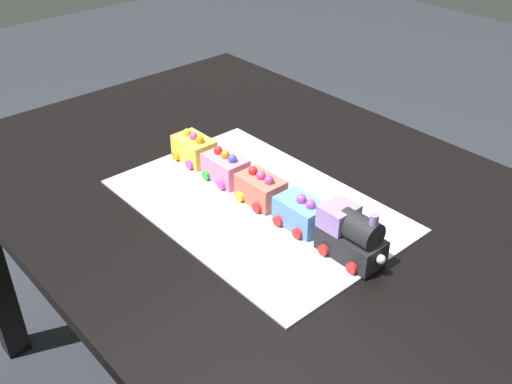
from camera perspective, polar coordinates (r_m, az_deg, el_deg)
The scene contains 7 objects.
dining_table at distance 1.38m, azimuth -0.54°, elevation -2.85°, with size 1.40×1.00×0.74m.
cake_board at distance 1.24m, azimuth -0.00°, elevation -1.24°, with size 0.60×0.40×0.00m, color silver.
cake_locomotive at distance 1.09m, azimuth 9.24°, elevation -4.15°, with size 0.14×0.08×0.12m.
cake_car_flatbed_sky_blue at distance 1.16m, azimuth 4.37°, elevation -2.06°, with size 0.10×0.08×0.07m.
cake_car_caboose_coral at distance 1.23m, azimuth 0.47°, elevation 0.32°, with size 0.10×0.08×0.07m.
cake_car_gondola_bubblegum at distance 1.31m, azimuth -2.98°, elevation 2.39°, with size 0.10×0.08×0.07m.
cake_car_hopper_lemon at distance 1.39m, azimuth -6.04°, elevation 4.22°, with size 0.10×0.08×0.07m.
Camera 1 is at (-0.85, 0.73, 1.44)m, focal length 41.11 mm.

